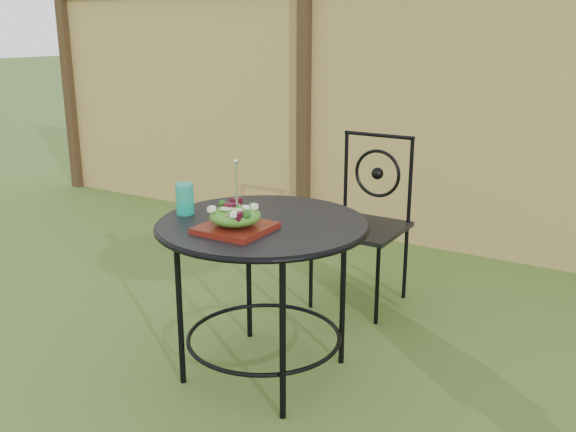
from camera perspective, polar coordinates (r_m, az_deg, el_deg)
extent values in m
plane|color=#224516|center=(2.82, 2.50, -16.23)|extent=(60.00, 60.00, 0.00)
cube|color=tan|center=(4.48, 16.51, 7.75)|extent=(8.00, 0.05, 1.80)
cube|color=black|center=(6.61, -18.84, 10.56)|extent=(0.09, 0.09, 1.90)
cube|color=black|center=(4.92, 1.47, 9.71)|extent=(0.09, 0.09, 1.90)
cylinder|color=black|center=(2.75, -2.26, -0.66)|extent=(0.90, 0.90, 0.02)
torus|color=black|center=(2.75, -2.26, -0.78)|extent=(0.92, 0.92, 0.02)
torus|color=black|center=(2.95, -2.14, -10.64)|extent=(0.70, 0.70, 0.02)
cylinder|color=black|center=(2.96, 4.89, -6.86)|extent=(0.03, 0.03, 0.71)
cylinder|color=black|center=(3.21, -3.51, -4.96)|extent=(0.03, 0.03, 0.71)
cylinder|color=black|center=(2.83, -9.61, -8.19)|extent=(0.03, 0.03, 0.71)
cylinder|color=black|center=(2.55, -0.48, -10.85)|extent=(0.03, 0.03, 0.71)
cube|color=black|center=(3.59, 6.44, -1.06)|extent=(0.46, 0.46, 0.03)
cylinder|color=black|center=(3.67, 8.09, 7.12)|extent=(0.42, 0.02, 0.02)
torus|color=black|center=(3.71, 7.95, 3.76)|extent=(0.28, 0.02, 0.28)
cylinder|color=black|center=(3.59, 2.06, -4.91)|extent=(0.02, 0.02, 0.44)
cylinder|color=black|center=(3.42, 7.94, -6.13)|extent=(0.02, 0.02, 0.44)
cylinder|color=black|center=(3.92, 4.93, -3.08)|extent=(0.02, 0.02, 0.44)
cylinder|color=black|center=(3.77, 10.38, -4.10)|extent=(0.02, 0.02, 0.44)
cylinder|color=black|center=(3.79, 5.17, 3.83)|extent=(0.02, 0.02, 0.50)
cylinder|color=black|center=(3.64, 10.83, 3.07)|extent=(0.02, 0.02, 0.50)
cube|color=#48110A|center=(2.62, -4.69, -1.08)|extent=(0.27, 0.27, 0.02)
ellipsoid|color=#235614|center=(2.61, -4.72, 0.01)|extent=(0.21, 0.21, 0.08)
cylinder|color=silver|center=(2.57, -4.60, 2.77)|extent=(0.01, 0.01, 0.18)
cylinder|color=#0DA185|center=(2.87, -9.16, 1.53)|extent=(0.08, 0.08, 0.14)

